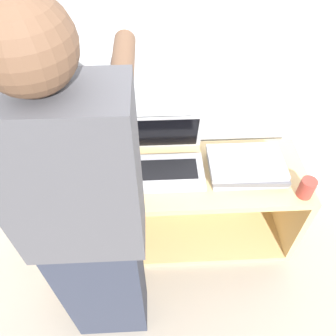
{
  "coord_description": "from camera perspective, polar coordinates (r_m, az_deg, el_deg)",
  "views": [
    {
      "loc": [
        -0.05,
        -0.88,
        1.82
      ],
      "look_at": [
        0.0,
        0.16,
        0.68
      ],
      "focal_mm": 35.0,
      "sensor_mm": 36.0,
      "label": 1
    }
  ],
  "objects": [
    {
      "name": "mug",
      "position": [
        1.69,
        22.99,
        -3.23
      ],
      "size": [
        0.07,
        0.07,
        0.1
      ],
      "color": "#9E382D",
      "rests_on": "cart"
    },
    {
      "name": "wall_back",
      "position": [
        1.58,
        -0.78,
        24.48
      ],
      "size": [
        8.0,
        0.05,
        2.4
      ],
      "color": "silver",
      "rests_on": "ground_plane"
    },
    {
      "name": "ground_plane",
      "position": [
        2.02,
        0.23,
        -16.66
      ],
      "size": [
        12.0,
        12.0,
        0.0
      ],
      "primitive_type": "plane",
      "color": "#9E9384"
    },
    {
      "name": "cart",
      "position": [
        1.93,
        -0.18,
        -5.18
      ],
      "size": [
        1.44,
        0.47,
        0.56
      ],
      "color": "tan",
      "rests_on": "ground_plane"
    },
    {
      "name": "laptop_open",
      "position": [
        1.68,
        -0.2,
        1.55
      ],
      "size": [
        0.38,
        0.32,
        0.26
      ],
      "color": "#B7B7BC",
      "rests_on": "cart"
    },
    {
      "name": "laptop_stack_left",
      "position": [
        1.66,
        -14.34,
        0.27
      ],
      "size": [
        0.4,
        0.27,
        0.16
      ],
      "color": "gray",
      "rests_on": "cart"
    },
    {
      "name": "laptop_stack_right",
      "position": [
        1.71,
        13.52,
        0.35
      ],
      "size": [
        0.39,
        0.27,
        0.08
      ],
      "color": "#B7B7BC",
      "rests_on": "cart"
    },
    {
      "name": "person",
      "position": [
        1.22,
        -13.64,
        -10.63
      ],
      "size": [
        0.4,
        0.53,
        1.61
      ],
      "color": "#2D3342",
      "rests_on": "ground_plane"
    },
    {
      "name": "inventory_tag",
      "position": [
        1.56,
        -15.06,
        0.81
      ],
      "size": [
        0.06,
        0.02,
        0.01
      ],
      "color": "red",
      "rests_on": "laptop_stack_left"
    }
  ]
}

